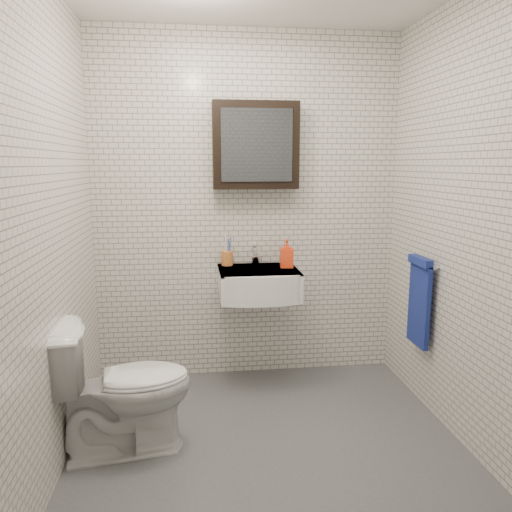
# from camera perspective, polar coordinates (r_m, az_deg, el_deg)

# --- Properties ---
(ground) EXTENTS (2.20, 2.00, 0.01)m
(ground) POSITION_cam_1_polar(r_m,az_deg,el_deg) (3.07, 1.27, -20.29)
(ground) COLOR #4A4D52
(ground) RESTS_ON ground
(room_shell) EXTENTS (2.22, 2.02, 2.51)m
(room_shell) POSITION_cam_1_polar(r_m,az_deg,el_deg) (2.64, 1.40, 8.15)
(room_shell) COLOR silver
(room_shell) RESTS_ON ground
(washbasin) EXTENTS (0.55, 0.50, 0.20)m
(washbasin) POSITION_cam_1_polar(r_m,az_deg,el_deg) (3.47, 0.36, -3.16)
(washbasin) COLOR white
(washbasin) RESTS_ON room_shell
(faucet) EXTENTS (0.06, 0.20, 0.15)m
(faucet) POSITION_cam_1_polar(r_m,az_deg,el_deg) (3.62, -0.05, 0.04)
(faucet) COLOR silver
(faucet) RESTS_ON washbasin
(mirror_cabinet) EXTENTS (0.60, 0.15, 0.60)m
(mirror_cabinet) POSITION_cam_1_polar(r_m,az_deg,el_deg) (3.56, -0.04, 12.51)
(mirror_cabinet) COLOR black
(mirror_cabinet) RESTS_ON room_shell
(towel_rail) EXTENTS (0.09, 0.30, 0.58)m
(towel_rail) POSITION_cam_1_polar(r_m,az_deg,el_deg) (3.39, 18.18, -4.55)
(towel_rail) COLOR silver
(towel_rail) RESTS_ON room_shell
(toothbrush_cup) EXTENTS (0.09, 0.09, 0.23)m
(toothbrush_cup) POSITION_cam_1_polar(r_m,az_deg,el_deg) (3.62, -3.31, -0.16)
(toothbrush_cup) COLOR #CE7233
(toothbrush_cup) RESTS_ON washbasin
(soap_bottle) EXTENTS (0.10, 0.10, 0.20)m
(soap_bottle) POSITION_cam_1_polar(r_m,az_deg,el_deg) (3.54, 3.53, 0.31)
(soap_bottle) COLOR orange
(soap_bottle) RESTS_ON washbasin
(toilet) EXTENTS (0.80, 0.53, 0.76)m
(toilet) POSITION_cam_1_polar(r_m,az_deg,el_deg) (2.91, -15.04, -14.19)
(toilet) COLOR white
(toilet) RESTS_ON ground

